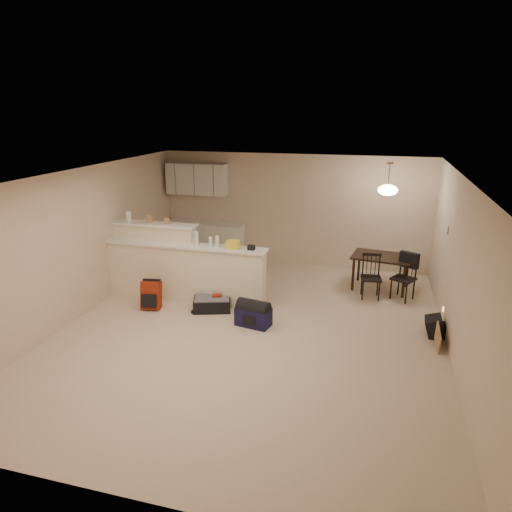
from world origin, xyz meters
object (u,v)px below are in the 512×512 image
(dining_table, at_px, (381,260))
(dining_chair_near, at_px, (371,277))
(black_daypack, at_px, (435,327))
(pendant_lamp, at_px, (388,190))
(navy_duffel, at_px, (253,317))
(dining_chair_far, at_px, (403,277))
(red_backpack, at_px, (151,295))
(suitcase, at_px, (212,304))

(dining_table, xyz_separation_m, dining_chair_near, (-0.17, -0.53, -0.18))
(dining_table, distance_m, black_daypack, 2.06)
(pendant_lamp, distance_m, navy_duffel, 3.50)
(pendant_lamp, bearing_deg, dining_chair_near, -107.74)
(dining_chair_far, height_order, red_backpack, dining_chair_far)
(pendant_lamp, height_order, dining_chair_far, pendant_lamp)
(dining_chair_far, distance_m, suitcase, 3.58)
(dining_table, height_order, black_daypack, dining_table)
(dining_table, height_order, dining_chair_near, dining_chair_near)
(pendant_lamp, relative_size, navy_duffel, 1.10)
(dining_chair_far, xyz_separation_m, red_backpack, (-4.36, -1.59, -0.19))
(red_backpack, bearing_deg, black_daypack, -6.38)
(dining_chair_far, bearing_deg, suitcase, -127.23)
(dining_chair_far, distance_m, red_backpack, 4.65)
(dining_table, relative_size, red_backpack, 2.38)
(dining_chair_near, distance_m, navy_duffel, 2.50)
(dining_table, bearing_deg, suitcase, -139.71)
(navy_duffel, bearing_deg, pendant_lamp, 58.89)
(dining_table, height_order, navy_duffel, dining_table)
(dining_chair_near, height_order, red_backpack, dining_chair_near)
(dining_chair_near, height_order, black_daypack, dining_chair_near)
(dining_chair_near, distance_m, suitcase, 3.01)
(suitcase, distance_m, red_backpack, 1.11)
(navy_duffel, bearing_deg, black_daypack, 18.83)
(dining_chair_far, distance_m, navy_duffel, 3.01)
(dining_table, bearing_deg, black_daypack, -56.60)
(suitcase, relative_size, red_backpack, 1.30)
(pendant_lamp, relative_size, black_daypack, 1.77)
(black_daypack, bearing_deg, red_backpack, 96.22)
(dining_table, distance_m, red_backpack, 4.45)
(dining_table, distance_m, pendant_lamp, 1.38)
(dining_table, relative_size, pendant_lamp, 1.93)
(black_daypack, bearing_deg, dining_table, 29.18)
(navy_duffel, distance_m, black_daypack, 2.89)
(dining_table, bearing_deg, red_backpack, -144.87)
(dining_chair_far, height_order, suitcase, dining_chair_far)
(red_backpack, bearing_deg, dining_chair_far, 11.17)
(dining_chair_far, relative_size, black_daypack, 2.50)
(red_backpack, bearing_deg, dining_chair_near, 12.77)
(pendant_lamp, bearing_deg, red_backpack, -152.81)
(dining_chair_near, bearing_deg, suitcase, -161.10)
(dining_chair_near, relative_size, red_backpack, 1.68)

